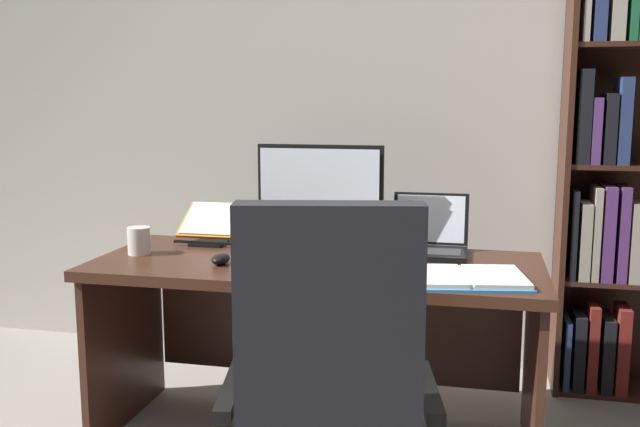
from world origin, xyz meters
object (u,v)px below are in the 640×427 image
office_chair (329,421)px  notepad (384,261)px  reading_stand_with_book (216,224)px  desk (320,305)px  bookshelf (640,178)px  laptop (429,241)px  computer_mouse (221,259)px  keyboard (299,265)px  coffee_mug (139,241)px  pen (390,259)px  open_binder (465,277)px  monitor (320,196)px

office_chair → notepad: (0.04, 0.81, 0.27)m
reading_stand_with_book → desk: bearing=-22.3°
desk → office_chair: bearing=-75.8°
bookshelf → laptop: bookshelf is taller
desk → computer_mouse: bearing=-149.3°
office_chair → computer_mouse: office_chair is taller
keyboard → coffee_mug: coffee_mug is taller
office_chair → pen: (0.06, 0.81, 0.28)m
reading_stand_with_book → notepad: bearing=-18.2°
desk → bookshelf: 1.53m
open_binder → notepad: (-0.30, 0.21, -0.01)m
computer_mouse → desk: bearing=30.7°
office_chair → laptop: office_chair is taller
keyboard → reading_stand_with_book: bearing=139.2°
monitor → laptop: size_ratio=1.71×
office_chair → coffee_mug: office_chair is taller
bookshelf → monitor: 1.43m
office_chair → laptop: 1.07m
laptop → open_binder: (0.15, -0.40, -0.04)m
office_chair → pen: size_ratio=7.71×
office_chair → open_binder: 0.75m
computer_mouse → pen: (0.61, 0.16, -0.01)m
computer_mouse → pen: bearing=14.4°
monitor → coffee_mug: bearing=-159.0°
keyboard → notepad: size_ratio=2.00×
office_chair → reading_stand_with_book: 1.33m
monitor → open_binder: monitor is taller
keyboard → computer_mouse: computer_mouse is taller
laptop → notepad: size_ratio=1.44×
office_chair → monitor: bearing=92.9°
pen → coffee_mug: 0.99m
keyboard → computer_mouse: (-0.30, 0.00, 0.01)m
monitor → office_chair: bearing=-75.9°
office_chair → open_binder: bearing=49.0°
reading_stand_with_book → coffee_mug: reading_stand_with_book is taller
monitor → keyboard: (0.00, -0.35, -0.21)m
monitor → pen: (0.31, -0.19, -0.21)m
keyboard → notepad: (0.29, 0.16, -0.01)m
desk → pen: (0.28, -0.04, 0.21)m
keyboard → notepad: bearing=28.3°
open_binder → desk: bearing=145.9°
office_chair → monitor: size_ratio=2.08×
coffee_mug → monitor: bearing=21.0°
laptop → keyboard: laptop is taller
desk → keyboard: size_ratio=4.03×
pen → office_chair: bearing=-94.3°
desk → monitor: (-0.04, 0.15, 0.41)m
reading_stand_with_book → coffee_mug: bearing=-122.4°
reading_stand_with_book → coffee_mug: size_ratio=2.81×
bookshelf → monitor: bearing=-157.2°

